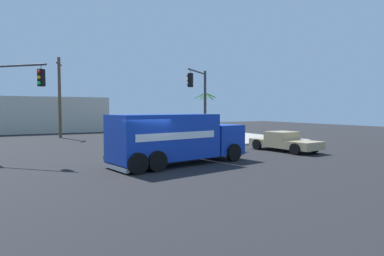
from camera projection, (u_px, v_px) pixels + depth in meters
ground_plane at (142, 169)px, 16.60m from camera, size 100.00×100.00×0.00m
sidewalk_corner_far at (220, 138)px, 33.77m from camera, size 12.42×12.42×0.14m
delivery_truck at (176, 138)px, 18.10m from camera, size 8.09×4.07×2.70m
traffic_light_primary at (3, 95)px, 19.33m from camera, size 3.36×3.39×5.69m
traffic_light_secondary at (200, 96)px, 25.03m from camera, size 2.82×2.54×5.80m
pickup_tan at (284, 141)px, 23.79m from camera, size 2.69×5.38×1.38m
vending_machine_red at (192, 127)px, 35.13m from camera, size 1.17×1.15×1.85m
vending_machine_blue at (184, 128)px, 33.96m from camera, size 1.17×1.14×1.85m
palm_tree_far at (205, 107)px, 37.05m from camera, size 2.56×2.63×4.67m
utility_pole at (60, 96)px, 34.76m from camera, size 0.81×2.13×8.33m
building_backdrop at (35, 115)px, 42.87m from camera, size 17.57×6.00×4.51m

